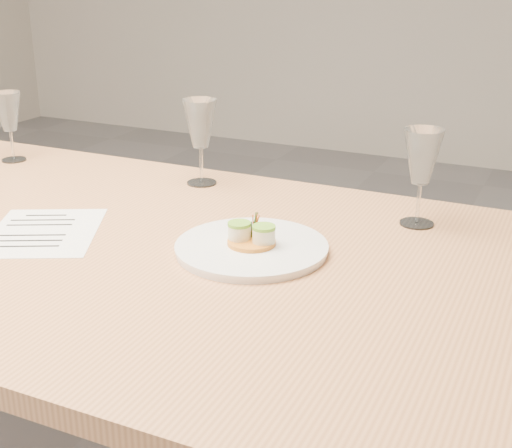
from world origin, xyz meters
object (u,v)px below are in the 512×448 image
at_px(wine_glass_1, 8,113).
at_px(dinner_plate, 252,246).
at_px(wine_glass_3, 422,159).
at_px(wine_glass_2, 200,125).
at_px(recipe_sheet, 44,232).

bearing_deg(wine_glass_1, dinner_plate, -19.10).
height_order(dinner_plate, wine_glass_3, wine_glass_3).
bearing_deg(wine_glass_1, wine_glass_2, 3.70).
bearing_deg(wine_glass_3, recipe_sheet, -151.42).
relative_size(dinner_plate, wine_glass_3, 1.44).
xyz_separation_m(recipe_sheet, wine_glass_3, (0.68, 0.37, 0.14)).
bearing_deg(dinner_plate, wine_glass_2, 131.42).
bearing_deg(recipe_sheet, dinner_plate, -15.03).
bearing_deg(dinner_plate, wine_glass_3, 48.34).
height_order(recipe_sheet, wine_glass_2, wine_glass_2).
distance_m(recipe_sheet, wine_glass_1, 0.60).
xyz_separation_m(dinner_plate, wine_glass_2, (-0.30, 0.34, 0.13)).
height_order(dinner_plate, recipe_sheet, dinner_plate).
xyz_separation_m(dinner_plate, wine_glass_3, (0.25, 0.28, 0.13)).
height_order(wine_glass_1, wine_glass_3, wine_glass_3).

